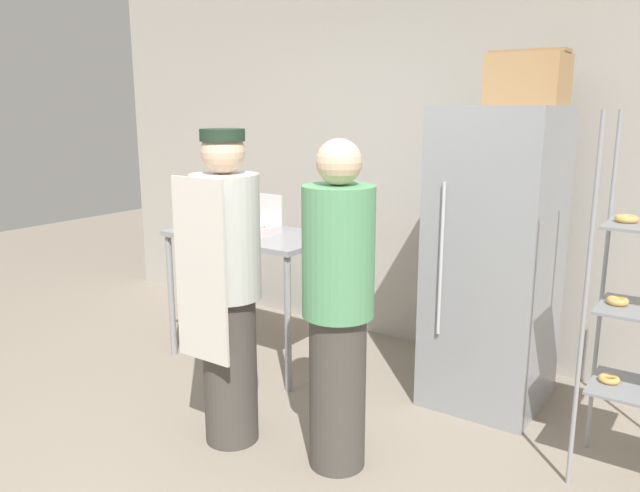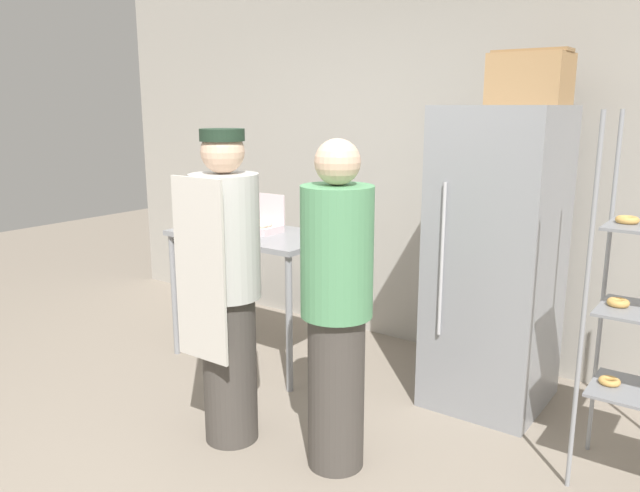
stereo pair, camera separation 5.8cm
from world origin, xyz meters
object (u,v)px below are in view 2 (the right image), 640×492
Objects in this scene: person_baker at (226,285)px; donut_box at (259,225)px; blender_pitcher at (216,209)px; person_customer at (337,307)px; refrigerator at (496,260)px; cardboard_storage_box at (530,78)px.

donut_box is at bearing 122.40° from person_baker.
person_customer is at bearing -26.20° from blender_pitcher.
person_customer is (-0.37, -1.16, -0.06)m from refrigerator.
cardboard_storage_box is 1.73m from person_customer.
blender_pitcher is 0.19× the size of person_customer.
person_customer is at bearing 11.76° from person_baker.
cardboard_storage_box is 0.26× the size of person_customer.
cardboard_storage_box is at bearing 12.83° from blender_pitcher.
person_customer is (1.58, -0.78, -0.23)m from blender_pitcher.
cardboard_storage_box is (0.10, 0.09, 1.05)m from refrigerator.
person_baker is (0.61, -0.97, -0.10)m from donut_box.
donut_box is (-1.59, -0.32, 0.08)m from refrigerator.
person_baker is at bearing -127.36° from refrigerator.
refrigerator reaches higher than person_baker.
refrigerator is at bearing -137.70° from cardboard_storage_box.
refrigerator is 1.63m from donut_box.
donut_box is at bearing -168.73° from refrigerator.
blender_pitcher is at bearing -170.52° from donut_box.
cardboard_storage_box reaches higher than person_baker.
cardboard_storage_box is (2.05, 0.47, 0.88)m from blender_pitcher.
refrigerator is 1.09× the size of person_customer.
person_baker is at bearing -43.10° from blender_pitcher.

